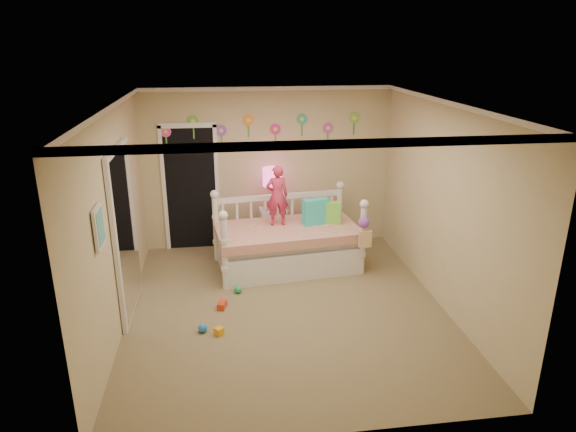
{
  "coord_description": "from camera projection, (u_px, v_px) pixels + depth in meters",
  "views": [
    {
      "loc": [
        -0.77,
        -5.75,
        3.28
      ],
      "look_at": [
        0.1,
        0.6,
        1.05
      ],
      "focal_mm": 31.72,
      "sensor_mm": 36.0,
      "label": 1
    }
  ],
  "objects": [
    {
      "name": "daybed",
      "position": [
        287.0,
        231.0,
        7.58
      ],
      "size": [
        2.24,
        1.38,
        1.15
      ],
      "primitive_type": null,
      "rotation": [
        0.0,
        0.0,
        0.11
      ],
      "color": "white",
      "rests_on": "floor"
    },
    {
      "name": "toy_scatter",
      "position": [
        230.0,
        310.0,
        6.4
      ],
      "size": [
        1.11,
        1.46,
        0.11
      ],
      "primitive_type": null,
      "rotation": [
        0.0,
        0.0,
        -0.27
      ],
      "color": "#996666",
      "rests_on": "floor"
    },
    {
      "name": "pillow_turquoise",
      "position": [
        316.0,
        212.0,
        7.62
      ],
      "size": [
        0.41,
        0.23,
        0.39
      ],
      "primitive_type": "cube",
      "rotation": [
        0.0,
        0.0,
        0.26
      ],
      "color": "#23B3AD",
      "rests_on": "daybed"
    },
    {
      "name": "child",
      "position": [
        277.0,
        196.0,
        7.5
      ],
      "size": [
        0.35,
        0.24,
        0.92
      ],
      "primitive_type": "imported",
      "rotation": [
        0.0,
        0.0,
        3.2
      ],
      "color": "#D02F55",
      "rests_on": "daybed"
    },
    {
      "name": "wall_picture",
      "position": [
        99.0,
        227.0,
        4.96
      ],
      "size": [
        0.05,
        0.34,
        0.42
      ],
      "primitive_type": "cube",
      "color": "white",
      "rests_on": "left_wall"
    },
    {
      "name": "table_lamp",
      "position": [
        272.0,
        182.0,
        8.05
      ],
      "size": [
        0.31,
        0.31,
        0.68
      ],
      "color": "#EE1F60",
      "rests_on": "nightstand"
    },
    {
      "name": "closet_doorway",
      "position": [
        191.0,
        187.0,
        8.15
      ],
      "size": [
        0.9,
        0.04,
        2.07
      ],
      "primitive_type": "cube",
      "color": "black",
      "rests_on": "back_wall"
    },
    {
      "name": "crown_molding",
      "position": [
        286.0,
        106.0,
        5.72
      ],
      "size": [
        4.0,
        4.5,
        0.06
      ],
      "primitive_type": null,
      "color": "white",
      "rests_on": "ceiling"
    },
    {
      "name": "nightstand",
      "position": [
        273.0,
        229.0,
        8.32
      ],
      "size": [
        0.44,
        0.35,
        0.69
      ],
      "primitive_type": "cube",
      "rotation": [
        0.0,
        0.0,
        0.09
      ],
      "color": "white",
      "rests_on": "floor"
    },
    {
      "name": "back_wall",
      "position": [
        268.0,
        169.0,
        8.24
      ],
      "size": [
        4.0,
        0.01,
        2.6
      ],
      "primitive_type": "cube",
      "color": "tan",
      "rests_on": "floor"
    },
    {
      "name": "ceiling",
      "position": [
        286.0,
        104.0,
        5.71
      ],
      "size": [
        4.0,
        4.5,
        0.01
      ],
      "primitive_type": "cube",
      "color": "white",
      "rests_on": "floor"
    },
    {
      "name": "pillow_lime",
      "position": [
        329.0,
        212.0,
        7.67
      ],
      "size": [
        0.38,
        0.23,
        0.34
      ],
      "primitive_type": "cube",
      "rotation": [
        0.0,
        0.0,
        -0.31
      ],
      "color": "#78DB42",
      "rests_on": "daybed"
    },
    {
      "name": "mirror_closet",
      "position": [
        125.0,
        231.0,
        6.24
      ],
      "size": [
        0.07,
        1.3,
        2.1
      ],
      "primitive_type": "cube",
      "color": "white",
      "rests_on": "left_wall"
    },
    {
      "name": "left_wall",
      "position": [
        115.0,
        221.0,
        5.88
      ],
      "size": [
        0.01,
        4.5,
        2.6
      ],
      "primitive_type": "cube",
      "color": "tan",
      "rests_on": "floor"
    },
    {
      "name": "right_wall",
      "position": [
        444.0,
        206.0,
        6.39
      ],
      "size": [
        0.01,
        4.5,
        2.6
      ],
      "primitive_type": "cube",
      "color": "tan",
      "rests_on": "floor"
    },
    {
      "name": "flower_decals",
      "position": [
        262.0,
        129.0,
        8.01
      ],
      "size": [
        3.4,
        0.02,
        0.5
      ],
      "primitive_type": null,
      "color": "#B2668C",
      "rests_on": "back_wall"
    },
    {
      "name": "hanging_bag",
      "position": [
        364.0,
        233.0,
        7.15
      ],
      "size": [
        0.2,
        0.16,
        0.36
      ],
      "primitive_type": null,
      "color": "beige",
      "rests_on": "daybed"
    },
    {
      "name": "floor",
      "position": [
        287.0,
        308.0,
        6.56
      ],
      "size": [
        4.0,
        4.5,
        0.01
      ],
      "primitive_type": "cube",
      "color": "#7F684C",
      "rests_on": "ground"
    }
  ]
}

